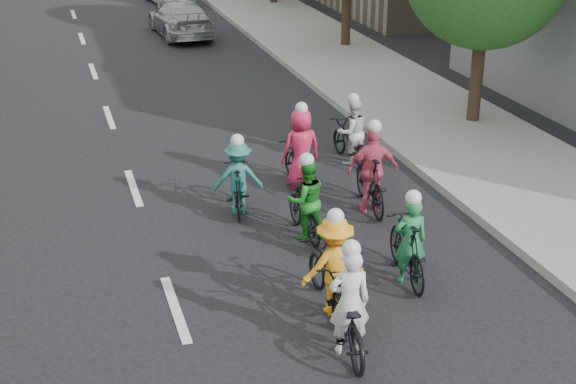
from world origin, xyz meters
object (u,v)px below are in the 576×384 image
follow_car_lead (181,19)px  cyclist_1 (305,206)px  cyclist_4 (300,157)px  cyclist_3 (371,177)px  cyclist_5 (408,247)px  cyclist_2 (333,273)px  cyclist_6 (351,138)px  cyclist_0 (347,313)px  cyclist_7 (238,182)px

follow_car_lead → cyclist_1: bearing=83.8°
cyclist_1 → cyclist_4: 2.42m
cyclist_3 → cyclist_5: bearing=86.3°
cyclist_2 → cyclist_4: (1.07, 4.82, 0.01)m
cyclist_3 → follow_car_lead: 16.84m
cyclist_6 → cyclist_0: bearing=62.9°
cyclist_2 → cyclist_3: 3.82m
cyclist_3 → cyclist_6: size_ratio=1.08×
cyclist_1 → cyclist_7: (-0.89, 1.42, 0.00)m
cyclist_5 → cyclist_7: (-1.97, 3.41, 0.03)m
cyclist_3 → follow_car_lead: (-0.65, 16.82, -0.04)m
cyclist_6 → cyclist_7: (-3.06, -1.85, 0.04)m
cyclist_0 → cyclist_1: 3.58m
cyclist_1 → cyclist_6: (2.17, 3.27, -0.04)m
cyclist_0 → cyclist_1: cyclist_0 is taller
cyclist_5 → follow_car_lead: size_ratio=0.41×
follow_car_lead → cyclist_2: bearing=83.1°
cyclist_4 → cyclist_7: (-1.56, -0.91, -0.02)m
cyclist_4 → cyclist_5: bearing=90.7°
cyclist_1 → cyclist_7: 1.68m
cyclist_2 → cyclist_5: size_ratio=1.03×
cyclist_4 → cyclist_7: 1.80m
cyclist_6 → cyclist_7: 3.57m
cyclist_2 → follow_car_lead: 20.13m
cyclist_2 → cyclist_6: size_ratio=1.05×
cyclist_4 → cyclist_2: bearing=72.8°
cyclist_7 → follow_car_lead: size_ratio=0.37×
cyclist_6 → cyclist_4: bearing=26.9°
cyclist_0 → cyclist_1: bearing=-91.1°
cyclist_0 → cyclist_7: size_ratio=1.20×
cyclist_2 → cyclist_3: size_ratio=0.97×
cyclist_2 → cyclist_6: bearing=-116.5°
cyclist_1 → cyclist_4: bearing=-107.3°
cyclist_3 → cyclist_1: bearing=32.5°
cyclist_2 → cyclist_7: cyclist_2 is taller
cyclist_5 → cyclist_6: bearing=-94.3°
cyclist_0 → cyclist_2: cyclist_0 is taller
cyclist_1 → follow_car_lead: size_ratio=0.37×
cyclist_5 → cyclist_2: bearing=26.4°
cyclist_3 → follow_car_lead: cyclist_3 is taller
cyclist_3 → cyclist_7: 2.57m
cyclist_0 → cyclist_3: (2.16, 4.30, 0.11)m
cyclist_0 → cyclist_5: 2.26m
cyclist_1 → follow_car_lead: cyclist_1 is taller
cyclist_4 → cyclist_7: cyclist_4 is taller
cyclist_2 → follow_car_lead: size_ratio=0.43×
cyclist_2 → follow_car_lead: (1.34, 20.08, 0.02)m
cyclist_3 → cyclist_6: bearing=-96.0°
cyclist_3 → cyclist_0: bearing=70.2°
cyclist_0 → cyclist_4: 5.99m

